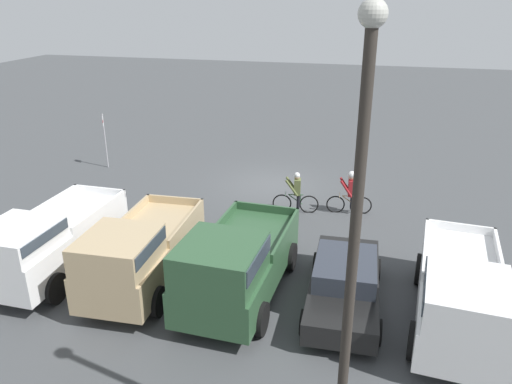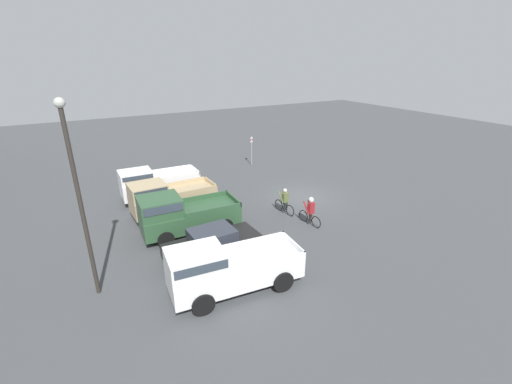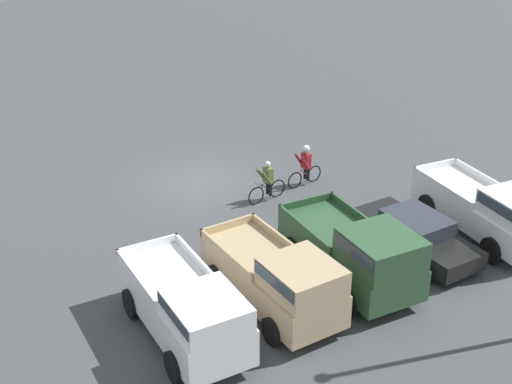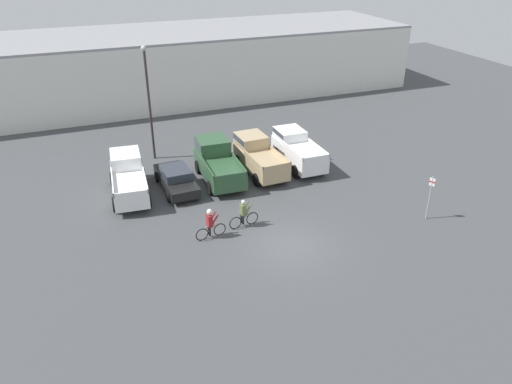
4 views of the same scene
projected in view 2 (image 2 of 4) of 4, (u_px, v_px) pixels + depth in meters
The scene contains 10 objects.
ground_plane at pixel (304, 196), 23.33m from camera, with size 80.00×80.00×0.00m, color #424447.
pickup_truck_0 at pixel (225, 268), 13.59m from camera, with size 2.48×5.51×2.13m.
sedan_0 at pixel (212, 243), 16.24m from camera, with size 2.03×4.61×1.36m.
pickup_truck_1 at pixel (181, 214), 18.08m from camera, with size 2.46×5.23×2.28m.
pickup_truck_2 at pixel (167, 197), 20.35m from camera, with size 2.30×5.04×2.15m.
pickup_truck_3 at pixel (155, 183), 22.63m from camera, with size 2.18×5.02×2.10m.
cyclist_0 at pixel (285, 201), 20.61m from camera, with size 1.73×0.51×1.62m.
cyclist_1 at pixel (310, 210), 19.17m from camera, with size 1.69×0.51×1.70m.
fire_lane_sign at pixel (252, 148), 29.44m from camera, with size 0.16×0.28×2.58m.
lamppost at pixel (78, 191), 12.25m from camera, with size 0.36×0.36×7.71m.
Camera 2 is at (-17.21, 13.36, 8.96)m, focal length 24.00 mm.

